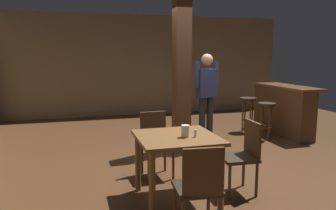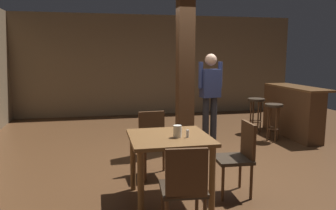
{
  "view_description": "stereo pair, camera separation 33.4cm",
  "coord_description": "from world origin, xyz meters",
  "px_view_note": "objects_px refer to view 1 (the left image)",
  "views": [
    {
      "loc": [
        -2.04,
        -4.69,
        1.71
      ],
      "look_at": [
        -0.68,
        0.05,
        0.94
      ],
      "focal_mm": 35.0,
      "sensor_mm": 36.0,
      "label": 1
    },
    {
      "loc": [
        -1.71,
        -4.77,
        1.71
      ],
      "look_at": [
        -0.68,
        0.05,
        0.94
      ],
      "focal_mm": 35.0,
      "sensor_mm": 36.0,
      "label": 2
    }
  ],
  "objects_px": {
    "bar_counter": "(283,110)",
    "salt_shaker": "(195,133)",
    "bar_stool_mid": "(248,106)",
    "chair_south": "(199,186)",
    "standing_person": "(206,94)",
    "napkin_cup": "(185,131)",
    "chair_north": "(156,140)",
    "bar_stool_near": "(266,112)",
    "chair_east": "(243,153)",
    "dining_table": "(177,147)"
  },
  "relations": [
    {
      "from": "dining_table",
      "to": "chair_north",
      "type": "relative_size",
      "value": 1.03
    },
    {
      "from": "chair_south",
      "to": "bar_stool_mid",
      "type": "xyz_separation_m",
      "value": [
        2.6,
        3.71,
        0.07
      ]
    },
    {
      "from": "dining_table",
      "to": "salt_shaker",
      "type": "height_order",
      "value": "salt_shaker"
    },
    {
      "from": "chair_north",
      "to": "napkin_cup",
      "type": "height_order",
      "value": "napkin_cup"
    },
    {
      "from": "chair_east",
      "to": "bar_counter",
      "type": "distance_m",
      "value": 3.41
    },
    {
      "from": "napkin_cup",
      "to": "standing_person",
      "type": "distance_m",
      "value": 2.3
    },
    {
      "from": "chair_north",
      "to": "bar_counter",
      "type": "distance_m",
      "value": 3.61
    },
    {
      "from": "chair_south",
      "to": "bar_stool_mid",
      "type": "height_order",
      "value": "chair_south"
    },
    {
      "from": "standing_person",
      "to": "bar_counter",
      "type": "distance_m",
      "value": 2.13
    },
    {
      "from": "chair_north",
      "to": "standing_person",
      "type": "relative_size",
      "value": 0.52
    },
    {
      "from": "chair_south",
      "to": "standing_person",
      "type": "height_order",
      "value": "standing_person"
    },
    {
      "from": "chair_east",
      "to": "chair_north",
      "type": "xyz_separation_m",
      "value": [
        -0.9,
        0.88,
        0.0
      ]
    },
    {
      "from": "standing_person",
      "to": "bar_stool_mid",
      "type": "height_order",
      "value": "standing_person"
    },
    {
      "from": "bar_counter",
      "to": "chair_north",
      "type": "bearing_deg",
      "value": -153.2
    },
    {
      "from": "chair_south",
      "to": "standing_person",
      "type": "bearing_deg",
      "value": 66.34
    },
    {
      "from": "dining_table",
      "to": "bar_counter",
      "type": "distance_m",
      "value": 4.04
    },
    {
      "from": "chair_east",
      "to": "chair_north",
      "type": "distance_m",
      "value": 1.26
    },
    {
      "from": "bar_counter",
      "to": "bar_stool_mid",
      "type": "height_order",
      "value": "bar_counter"
    },
    {
      "from": "chair_north",
      "to": "bar_stool_mid",
      "type": "distance_m",
      "value": 3.3
    },
    {
      "from": "chair_east",
      "to": "bar_stool_mid",
      "type": "relative_size",
      "value": 1.17
    },
    {
      "from": "standing_person",
      "to": "bar_stool_near",
      "type": "xyz_separation_m",
      "value": [
        1.42,
        0.26,
        -0.44
      ]
    },
    {
      "from": "chair_east",
      "to": "napkin_cup",
      "type": "relative_size",
      "value": 6.42
    },
    {
      "from": "bar_stool_mid",
      "to": "standing_person",
      "type": "bearing_deg",
      "value": -145.55
    },
    {
      "from": "standing_person",
      "to": "chair_north",
      "type": "bearing_deg",
      "value": -138.48
    },
    {
      "from": "chair_east",
      "to": "bar_stool_mid",
      "type": "xyz_separation_m",
      "value": [
        1.71,
        2.91,
        0.07
      ]
    },
    {
      "from": "chair_east",
      "to": "bar_counter",
      "type": "bearing_deg",
      "value": 47.22
    },
    {
      "from": "bar_stool_mid",
      "to": "bar_counter",
      "type": "bearing_deg",
      "value": -33.48
    },
    {
      "from": "salt_shaker",
      "to": "standing_person",
      "type": "bearing_deg",
      "value": 64.36
    },
    {
      "from": "salt_shaker",
      "to": "bar_stool_mid",
      "type": "height_order",
      "value": "salt_shaker"
    },
    {
      "from": "bar_stool_near",
      "to": "bar_stool_mid",
      "type": "bearing_deg",
      "value": 92.0
    },
    {
      "from": "chair_south",
      "to": "chair_east",
      "type": "relative_size",
      "value": 1.0
    },
    {
      "from": "chair_north",
      "to": "bar_stool_near",
      "type": "bearing_deg",
      "value": 26.9
    },
    {
      "from": "bar_counter",
      "to": "bar_stool_mid",
      "type": "distance_m",
      "value": 0.73
    },
    {
      "from": "chair_south",
      "to": "salt_shaker",
      "type": "relative_size",
      "value": 10.17
    },
    {
      "from": "salt_shaker",
      "to": "bar_stool_mid",
      "type": "distance_m",
      "value": 3.84
    },
    {
      "from": "chair_south",
      "to": "bar_counter",
      "type": "bearing_deg",
      "value": 45.81
    },
    {
      "from": "bar_stool_mid",
      "to": "chair_south",
      "type": "bearing_deg",
      "value": -125.05
    },
    {
      "from": "chair_east",
      "to": "bar_stool_near",
      "type": "distance_m",
      "value": 2.81
    },
    {
      "from": "chair_east",
      "to": "standing_person",
      "type": "bearing_deg",
      "value": 80.98
    },
    {
      "from": "bar_stool_mid",
      "to": "napkin_cup",
      "type": "bearing_deg",
      "value": -129.91
    },
    {
      "from": "dining_table",
      "to": "standing_person",
      "type": "relative_size",
      "value": 0.53
    },
    {
      "from": "dining_table",
      "to": "napkin_cup",
      "type": "height_order",
      "value": "napkin_cup"
    },
    {
      "from": "chair_south",
      "to": "bar_stool_near",
      "type": "xyz_separation_m",
      "value": [
        2.63,
        3.02,
        0.05
      ]
    },
    {
      "from": "napkin_cup",
      "to": "chair_south",
      "type": "bearing_deg",
      "value": -98.69
    },
    {
      "from": "salt_shaker",
      "to": "chair_north",
      "type": "bearing_deg",
      "value": 103.0
    },
    {
      "from": "standing_person",
      "to": "bar_stool_mid",
      "type": "bearing_deg",
      "value": 34.45
    },
    {
      "from": "bar_counter",
      "to": "salt_shaker",
      "type": "bearing_deg",
      "value": -138.96
    },
    {
      "from": "chair_north",
      "to": "standing_person",
      "type": "bearing_deg",
      "value": 41.52
    },
    {
      "from": "dining_table",
      "to": "bar_stool_near",
      "type": "height_order",
      "value": "dining_table"
    },
    {
      "from": "dining_table",
      "to": "bar_stool_mid",
      "type": "height_order",
      "value": "dining_table"
    }
  ]
}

